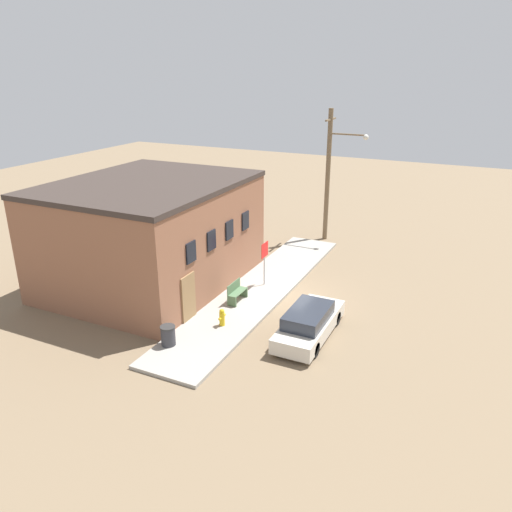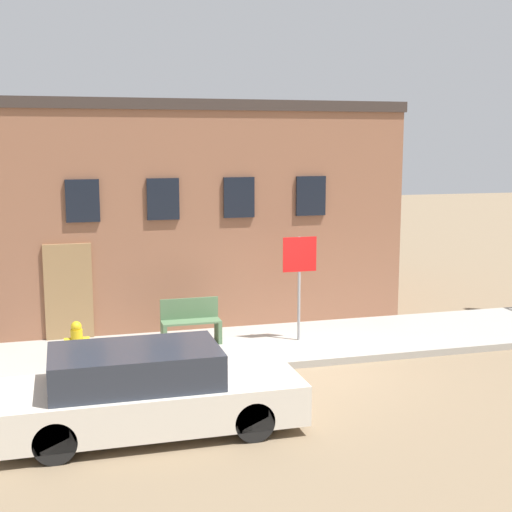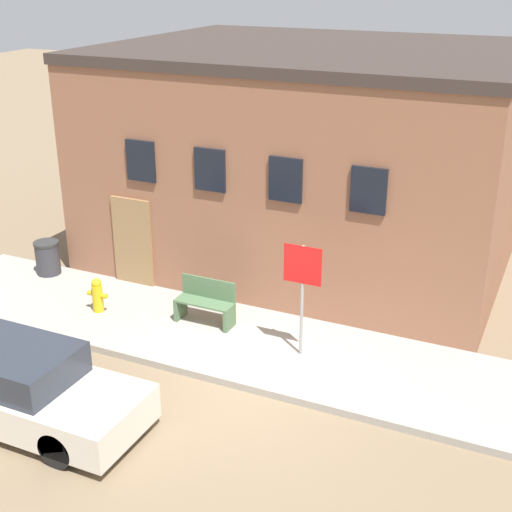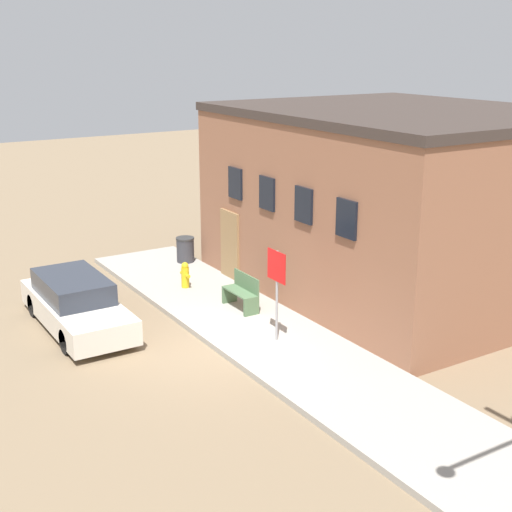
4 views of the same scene
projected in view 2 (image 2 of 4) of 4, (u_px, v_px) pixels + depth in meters
The scene contains 7 objects.
ground_plane at pixel (294, 369), 13.72m from camera, with size 80.00×80.00×0.00m, color #7A664C.
sidewalk at pixel (273, 345), 15.08m from camera, with size 16.37×2.87×0.14m.
brick_building at pixel (174, 204), 19.49m from camera, with size 9.78×8.06×5.24m.
fire_hydrant at pixel (77, 340), 13.80m from camera, with size 0.48×0.23×0.76m.
stop_sign at pixel (299, 268), 14.95m from camera, with size 0.73×0.06×2.22m.
bench at pixel (191, 323), 14.91m from camera, with size 1.23×0.44×0.94m.
parked_car at pixel (147, 392), 10.66m from camera, with size 4.52×1.65×1.32m.
Camera 2 is at (-4.21, -12.53, 4.35)m, focal length 50.00 mm.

